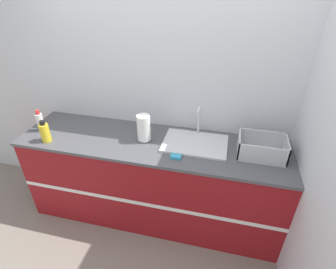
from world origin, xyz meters
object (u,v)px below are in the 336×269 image
sink (195,142)px  bottle_white_spray (40,122)px  paper_towel_roll (144,128)px  dish_rack (261,149)px  bottle_yellow (45,132)px

sink → bottle_white_spray: size_ratio=2.62×
paper_towel_roll → dish_rack: bearing=0.6°
dish_rack → bottle_white_spray: size_ratio=1.79×
bottle_yellow → bottle_white_spray: bottle_white_spray is taller
paper_towel_roll → bottle_yellow: (-0.88, -0.23, -0.04)m
bottle_white_spray → bottle_yellow: bearing=-43.8°
paper_towel_roll → bottle_white_spray: (-1.04, -0.07, -0.03)m
dish_rack → bottle_yellow: 1.94m
paper_towel_roll → bottle_yellow: bearing=-165.5°
bottle_yellow → bottle_white_spray: size_ratio=0.95×
sink → bottle_yellow: (-1.36, -0.27, 0.08)m
bottle_yellow → bottle_white_spray: (-0.16, 0.16, 0.00)m
dish_rack → sink: bearing=176.5°
bottle_yellow → bottle_white_spray: 0.23m
sink → paper_towel_roll: bearing=-174.5°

